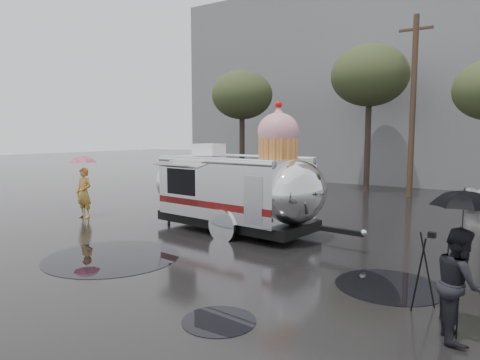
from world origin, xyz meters
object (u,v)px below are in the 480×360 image
Objects in this scene: person_left at (84,193)px; tripod at (430,265)px; airstream_trailer at (237,186)px; person_right at (459,284)px.

person_left is 1.29× the size of tripod.
tripod is (6.44, -3.55, -0.62)m from airstream_trailer.
person_left is 13.51m from person_right.
airstream_trailer is 4.46× the size of person_right.
airstream_trailer reaches higher than person_left.
tripod is (-0.54, 0.82, -0.01)m from person_right.
person_left is (-6.17, -1.26, -0.53)m from airstream_trailer.
person_left is at bearing 59.60° from person_right.
person_right is 0.98m from tripod.
airstream_trailer is at bearing 162.08° from tripod.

